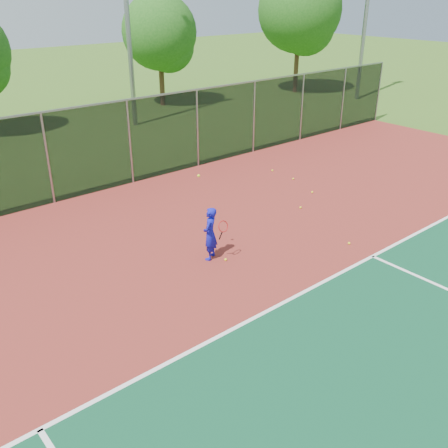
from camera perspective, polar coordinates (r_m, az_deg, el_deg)
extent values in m
plane|color=#345C1A|center=(11.16, 23.40, -12.50)|extent=(120.00, 120.00, 0.00)
cube|color=maroon|center=(11.92, 14.99, -8.44)|extent=(30.00, 20.00, 0.02)
cube|color=white|center=(13.83, 16.61, -3.55)|extent=(22.00, 0.10, 0.00)
cube|color=black|center=(18.24, -10.71, 9.14)|extent=(30.00, 0.04, 3.00)
cube|color=gray|center=(17.89, -11.10, 13.76)|extent=(30.00, 0.06, 0.06)
imported|color=#1212AD|center=(12.87, -1.60, -1.11)|extent=(0.63, 0.57, 1.43)
cylinder|color=black|center=(12.78, -0.38, -1.33)|extent=(0.03, 0.15, 0.27)
torus|color=#A51414|center=(12.58, -0.10, -0.27)|extent=(0.30, 0.13, 0.29)
sphere|color=yellow|center=(12.17, -2.92, 5.54)|extent=(0.07, 0.07, 0.07)
sphere|color=yellow|center=(19.62, 5.55, 6.12)|extent=(0.07, 0.07, 0.07)
sphere|color=yellow|center=(16.32, 8.74, 1.88)|extent=(0.07, 0.07, 0.07)
sphere|color=yellow|center=(17.64, 10.05, 3.60)|extent=(0.07, 0.07, 0.07)
sphere|color=yellow|center=(18.81, 7.93, 5.14)|extent=(0.07, 0.07, 0.07)
sphere|color=yellow|center=(14.29, 14.11, -2.15)|extent=(0.07, 0.07, 0.07)
sphere|color=yellow|center=(13.05, 0.18, -4.08)|extent=(0.07, 0.07, 0.07)
cylinder|color=#3D2516|center=(31.51, -7.10, 15.53)|extent=(0.30, 0.30, 2.44)
sphere|color=#1C4F15|center=(31.15, -7.41, 20.94)|extent=(4.34, 4.34, 4.34)
sphere|color=#1C4F15|center=(31.19, -6.36, 19.50)|extent=(2.98, 2.98, 2.98)
cylinder|color=#3D2516|center=(35.72, 8.23, 17.10)|extent=(0.30, 0.30, 3.04)
sphere|color=#1C4F15|center=(35.40, 8.63, 23.06)|extent=(5.41, 5.41, 5.41)
sphere|color=#1C4F15|center=(35.54, 9.37, 21.38)|extent=(3.72, 3.72, 3.72)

